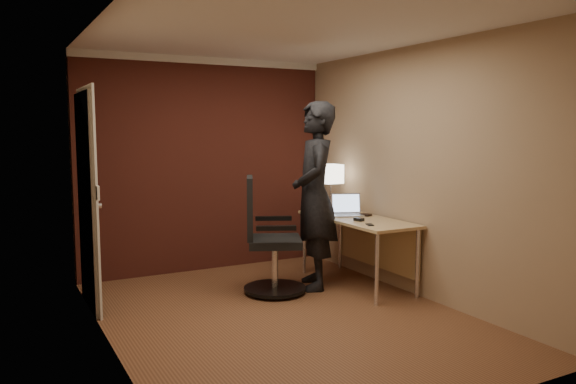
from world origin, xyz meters
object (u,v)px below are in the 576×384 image
object	(u,v)px
desk	(362,229)
office_chair	(267,243)
desk_lamp	(331,175)
wallet	(366,215)
laptop	(347,209)
phone	(370,225)
mouse	(359,219)
person	(315,196)

from	to	relation	value
desk	office_chair	bearing A→B (deg)	171.43
desk_lamp	wallet	size ratio (longest dim) A/B	4.86
wallet	laptop	bearing A→B (deg)	135.37
desk	wallet	xyz separation A→B (m)	(0.09, 0.06, 0.14)
desk_lamp	phone	xyz separation A→B (m)	(-0.22, -1.06, -0.41)
desk_lamp	mouse	world-z (taller)	desk_lamp
desk	laptop	bearing A→B (deg)	106.33
person	office_chair	bearing A→B (deg)	-69.07
wallet	desk_lamp	bearing A→B (deg)	99.97
desk_lamp	laptop	bearing A→B (deg)	-97.15
desk	desk_lamp	xyz separation A→B (m)	(-0.01, 0.62, 0.55)
laptop	person	size ratio (longest dim) A/B	0.21
office_chair	phone	bearing A→B (deg)	-35.97
mouse	phone	xyz separation A→B (m)	(-0.05, -0.26, -0.01)
desk_lamp	office_chair	distance (m)	1.31
mouse	wallet	size ratio (longest dim) A/B	0.91
wallet	desk	bearing A→B (deg)	-143.73
desk	person	xyz separation A→B (m)	(-0.52, 0.13, 0.38)
person	wallet	bearing A→B (deg)	108.07
desk	laptop	world-z (taller)	laptop
desk	laptop	xyz separation A→B (m)	(-0.06, 0.21, 0.19)
phone	person	distance (m)	0.69
laptop	office_chair	distance (m)	1.04
desk_lamp	office_chair	world-z (taller)	desk_lamp
desk	office_chair	xyz separation A→B (m)	(-1.06, 0.16, -0.08)
desk	mouse	xyz separation A→B (m)	(-0.18, -0.19, 0.14)
desk	desk_lamp	bearing A→B (deg)	90.98
mouse	person	world-z (taller)	person
phone	wallet	distance (m)	0.60
mouse	person	size ratio (longest dim) A/B	0.05
wallet	office_chair	bearing A→B (deg)	175.22
desk	wallet	size ratio (longest dim) A/B	13.64
phone	office_chair	distance (m)	1.05
desk	laptop	distance (m)	0.29
mouse	laptop	bearing A→B (deg)	54.80
laptop	wallet	bearing A→B (deg)	-44.63
mouse	person	xyz separation A→B (m)	(-0.34, 0.32, 0.23)
laptop	person	bearing A→B (deg)	-170.01
mouse	wallet	distance (m)	0.36
person	mouse	bearing A→B (deg)	71.72
phone	office_chair	bearing A→B (deg)	165.49
mouse	desk_lamp	bearing A→B (deg)	59.47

